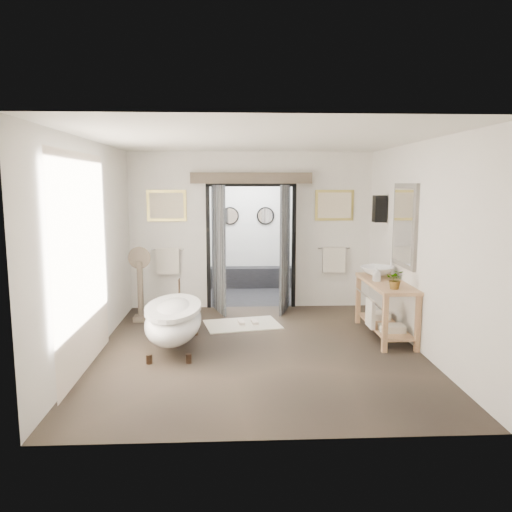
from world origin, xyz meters
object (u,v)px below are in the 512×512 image
at_px(clawfoot_tub, 174,320).
at_px(rug, 242,324).
at_px(vanity, 384,304).
at_px(basin, 377,272).

relative_size(clawfoot_tub, rug, 1.45).
distance_m(clawfoot_tub, vanity, 3.17).
relative_size(clawfoot_tub, vanity, 1.08).
bearing_deg(clawfoot_tub, vanity, 7.49).
relative_size(rug, basin, 2.29).
relative_size(vanity, rug, 1.33).
xyz_separation_m(clawfoot_tub, basin, (3.11, 0.74, 0.53)).
bearing_deg(vanity, rug, 161.45).
distance_m(clawfoot_tub, basin, 3.24).
height_order(clawfoot_tub, vanity, vanity).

